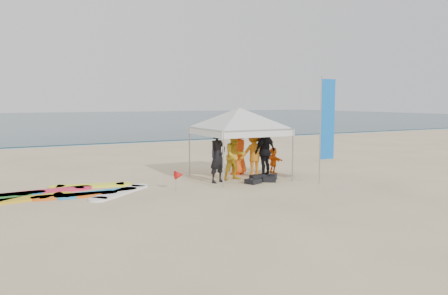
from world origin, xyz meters
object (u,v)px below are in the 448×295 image
at_px(person_black_a, 218,156).
at_px(surfboard_spread, 56,194).
at_px(person_yellow, 235,156).
at_px(marker_pennant, 179,175).
at_px(person_orange_a, 254,153).
at_px(feather_flag, 327,121).
at_px(person_black_b, 265,151).
at_px(person_seated, 273,160).
at_px(canopy_tent, 239,108).
at_px(person_orange_b, 239,151).

xyz_separation_m(person_black_a, surfboard_spread, (-5.30, 0.43, -0.90)).
relative_size(person_yellow, marker_pennant, 2.75).
distance_m(person_orange_a, feather_flag, 3.03).
height_order(person_black_b, person_seated, person_black_b).
bearing_deg(feather_flag, person_seated, 98.66).
xyz_separation_m(person_orange_a, canopy_tent, (-0.65, -0.02, 1.71)).
height_order(feather_flag, marker_pennant, feather_flag).
distance_m(person_yellow, person_orange_b, 1.17).
xyz_separation_m(person_seated, surfboard_spread, (-8.16, -0.34, -0.48)).
height_order(person_orange_a, person_seated, person_orange_a).
bearing_deg(person_orange_b, canopy_tent, 29.80).
distance_m(person_orange_a, marker_pennant, 3.62).
height_order(person_yellow, surfboard_spread, person_yellow).
bearing_deg(person_seated, person_black_a, 108.72).
xyz_separation_m(person_black_b, marker_pennant, (-3.79, -0.82, -0.48)).
distance_m(person_black_b, surfboard_spread, 7.45).
bearing_deg(person_seated, person_black_b, 129.61).
bearing_deg(canopy_tent, surfboard_spread, 179.87).
xyz_separation_m(person_yellow, person_black_b, (1.29, 0.01, 0.09)).
bearing_deg(person_black_b, person_yellow, -19.87).
distance_m(person_orange_b, canopy_tent, 1.86).
distance_m(person_orange_a, person_seated, 1.22).
xyz_separation_m(person_black_a, person_black_b, (2.09, 0.21, 0.04)).
height_order(person_black_a, person_orange_a, person_black_a).
distance_m(person_yellow, marker_pennant, 2.65).
height_order(person_yellow, person_seated, person_yellow).
xyz_separation_m(person_black_a, person_orange_b, (1.49, 1.15, -0.00)).
distance_m(person_yellow, feather_flag, 3.46).
distance_m(person_yellow, canopy_tent, 1.75).
height_order(person_orange_b, canopy_tent, canopy_tent).
bearing_deg(person_orange_a, person_black_a, 28.24).
height_order(person_seated, surfboard_spread, person_seated).
xyz_separation_m(canopy_tent, marker_pennant, (-2.80, -1.03, -2.10)).
relative_size(person_seated, canopy_tent, 0.26).
height_order(person_black_a, person_yellow, person_black_a).
height_order(person_yellow, person_black_b, person_black_b).
distance_m(person_orange_a, canopy_tent, 1.83).
xyz_separation_m(person_seated, marker_pennant, (-4.56, -1.38, -0.02)).
bearing_deg(marker_pennant, person_black_a, 19.97).
distance_m(person_seated, canopy_tent, 2.75).
height_order(person_seated, feather_flag, feather_flag).
bearing_deg(canopy_tent, person_yellow, -144.62).
bearing_deg(canopy_tent, person_black_b, -11.84).
height_order(person_black_b, surfboard_spread, person_black_b).
xyz_separation_m(person_black_b, person_orange_b, (-0.60, 0.94, -0.04)).
height_order(person_black_a, marker_pennant, person_black_a).
relative_size(person_black_b, person_orange_b, 1.05).
xyz_separation_m(person_yellow, surfboard_spread, (-6.10, 0.23, -0.84)).
bearing_deg(person_black_a, feather_flag, -47.32).
bearing_deg(person_yellow, person_seated, 12.70).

